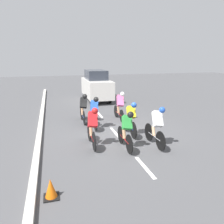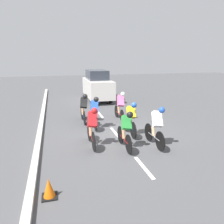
# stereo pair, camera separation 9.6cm
# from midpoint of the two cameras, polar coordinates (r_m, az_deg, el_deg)

# --- Properties ---
(ground_plane) EXTENTS (60.00, 60.00, 0.00)m
(ground_plane) POSITION_cam_midpoint_polar(r_m,az_deg,el_deg) (9.56, 1.29, -5.62)
(ground_plane) COLOR #4C4C4F
(lane_stripe_near) EXTENTS (0.12, 1.40, 0.01)m
(lane_stripe_near) POSITION_cam_midpoint_polar(r_m,az_deg,el_deg) (6.90, 8.72, -14.07)
(lane_stripe_near) COLOR white
(lane_stripe_near) RESTS_ON ground
(lane_stripe_mid) EXTENTS (0.12, 1.40, 0.01)m
(lane_stripe_mid) POSITION_cam_midpoint_polar(r_m,az_deg,el_deg) (9.65, 1.12, -5.40)
(lane_stripe_mid) COLOR white
(lane_stripe_mid) RESTS_ON ground
(lane_stripe_far) EXTENTS (0.12, 1.40, 0.01)m
(lane_stripe_far) POSITION_cam_midpoint_polar(r_m,az_deg,el_deg) (12.62, -2.90, -0.63)
(lane_stripe_far) COLOR white
(lane_stripe_far) RESTS_ON ground
(curb) EXTENTS (0.20, 26.78, 0.14)m
(curb) POSITION_cam_midpoint_polar(r_m,az_deg,el_deg) (9.32, -18.28, -6.46)
(curb) COLOR beige
(curb) RESTS_ON ground
(cyclist_blue) EXTENTS (0.40, 1.66, 1.53)m
(cyclist_blue) POSITION_cam_midpoint_polar(r_m,az_deg,el_deg) (10.03, -4.40, 0.13)
(cyclist_blue) COLOR black
(cyclist_blue) RESTS_ON ground
(cyclist_white) EXTENTS (0.41, 1.69, 1.55)m
(cyclist_white) POSITION_cam_midpoint_polar(r_m,az_deg,el_deg) (8.18, 11.81, -3.46)
(cyclist_white) COLOR black
(cyclist_white) RESTS_ON ground
(cyclist_red) EXTENTS (0.41, 1.72, 1.53)m
(cyclist_red) POSITION_cam_midpoint_polar(r_m,az_deg,el_deg) (8.04, -4.92, -3.56)
(cyclist_red) COLOR black
(cyclist_red) RESTS_ON ground
(cyclist_black) EXTENTS (0.41, 1.65, 1.50)m
(cyclist_black) POSITION_cam_midpoint_polar(r_m,az_deg,el_deg) (11.01, -7.17, 1.30)
(cyclist_black) COLOR black
(cyclist_black) RESTS_ON ground
(cyclist_yellow) EXTENTS (0.38, 1.67, 1.47)m
(cyclist_yellow) POSITION_cam_midpoint_polar(r_m,az_deg,el_deg) (9.18, 5.17, -1.48)
(cyclist_yellow) COLOR black
(cyclist_yellow) RESTS_ON ground
(cyclist_pink) EXTENTS (0.40, 1.69, 1.53)m
(cyclist_pink) POSITION_cam_midpoint_polar(r_m,az_deg,el_deg) (11.36, 2.40, 1.83)
(cyclist_pink) COLOR black
(cyclist_pink) RESTS_ON ground
(cyclist_green) EXTENTS (0.41, 1.65, 1.46)m
(cyclist_green) POSITION_cam_midpoint_polar(r_m,az_deg,el_deg) (7.80, 3.99, -4.36)
(cyclist_green) COLOR black
(cyclist_green) RESTS_ON ground
(support_car) EXTENTS (1.70, 4.18, 2.25)m
(support_car) POSITION_cam_midpoint_polar(r_m,az_deg,el_deg) (16.61, -3.66, 6.93)
(support_car) COLOR black
(support_car) RESTS_ON ground
(traffic_cone) EXTENTS (0.36, 0.36, 0.49)m
(traffic_cone) POSITION_cam_midpoint_polar(r_m,az_deg,el_deg) (5.66, -15.66, -18.66)
(traffic_cone) COLOR black
(traffic_cone) RESTS_ON ground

